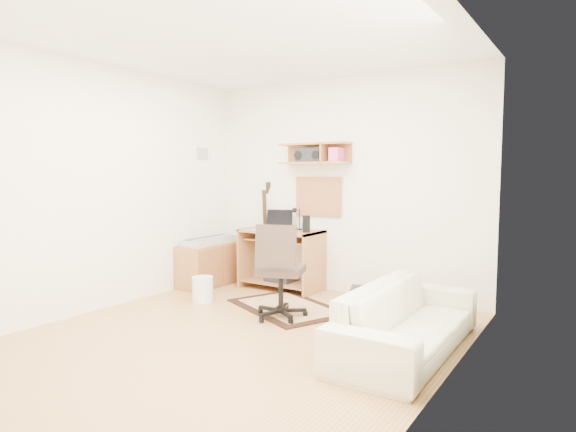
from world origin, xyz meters
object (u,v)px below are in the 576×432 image
Objects in this scene: printer at (368,295)px; sofa at (408,308)px; task_chair at (281,270)px; cabinet at (211,264)px; desk at (281,259)px.

printer is 0.22× the size of sofa.
sofa is (1.38, -0.19, -0.13)m from task_chair.
task_chair is 1.75m from cabinet.
task_chair reaches higher than sofa.
printer is 1.52m from sofa.
cabinet is 3.10m from sofa.
printer is (2.09, 0.32, -0.19)m from cabinet.
task_chair is 1.40m from sofa.
cabinet is 2.12m from printer.
task_chair is 1.21m from printer.
cabinet is (-1.58, 0.71, -0.21)m from task_chair.
task_chair is at bearing 82.20° from sofa.
desk reaches higher than printer.
printer is at bearing 43.72° from task_chair.
cabinet is at bearing -159.77° from desk.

